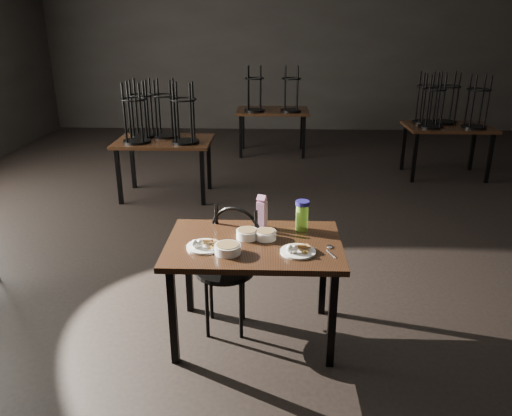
{
  "coord_description": "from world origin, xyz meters",
  "views": [
    {
      "loc": [
        -0.41,
        -4.47,
        2.18
      ],
      "look_at": [
        -0.53,
        -0.97,
        0.85
      ],
      "focal_mm": 35.0,
      "sensor_mm": 36.0,
      "label": 1
    }
  ],
  "objects_px": {
    "water_bottle": "(302,215)",
    "bentwood_chair": "(229,259)",
    "juice_carton": "(262,213)",
    "main_table": "(254,253)"
  },
  "relations": [
    {
      "from": "water_bottle",
      "to": "bentwood_chair",
      "type": "relative_size",
      "value": 0.24
    },
    {
      "from": "juice_carton",
      "to": "bentwood_chair",
      "type": "xyz_separation_m",
      "value": [
        -0.23,
        -0.1,
        -0.33
      ]
    },
    {
      "from": "main_table",
      "to": "bentwood_chair",
      "type": "distance_m",
      "value": 0.28
    },
    {
      "from": "juice_carton",
      "to": "main_table",
      "type": "bearing_deg",
      "value": -100.4
    },
    {
      "from": "main_table",
      "to": "juice_carton",
      "type": "xyz_separation_m",
      "value": [
        0.05,
        0.26,
        0.2
      ]
    },
    {
      "from": "main_table",
      "to": "water_bottle",
      "type": "xyz_separation_m",
      "value": [
        0.34,
        0.23,
        0.19
      ]
    },
    {
      "from": "water_bottle",
      "to": "bentwood_chair",
      "type": "bearing_deg",
      "value": -172.0
    },
    {
      "from": "main_table",
      "to": "bentwood_chair",
      "type": "xyz_separation_m",
      "value": [
        -0.19,
        0.16,
        -0.13
      ]
    },
    {
      "from": "juice_carton",
      "to": "bentwood_chair",
      "type": "height_order",
      "value": "juice_carton"
    },
    {
      "from": "juice_carton",
      "to": "water_bottle",
      "type": "height_order",
      "value": "juice_carton"
    }
  ]
}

